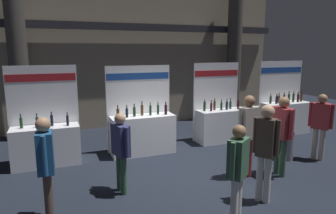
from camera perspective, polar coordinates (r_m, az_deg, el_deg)
ground_plane at (r=7.04m, az=5.06°, el=-12.25°), size 24.00×24.00×0.00m
hall_colonnade at (r=11.04m, az=-6.17°, el=12.94°), size 11.19×1.05×6.44m
exhibitor_booth_0 at (r=7.86m, az=-22.19°, el=-6.00°), size 1.63×0.66×2.39m
exhibitor_booth_1 at (r=8.11m, az=-4.92°, el=-4.53°), size 1.78×0.66×2.34m
exhibitor_booth_2 at (r=9.27m, az=9.84°, el=-2.81°), size 1.53×0.66×2.37m
exhibitor_booth_3 at (r=10.74m, az=21.29°, el=-1.39°), size 1.71×0.66×2.39m
trash_bin at (r=8.26m, az=21.64°, el=-6.88°), size 0.36×0.36×0.70m
visitor_0 at (r=8.38m, az=27.02°, el=-2.43°), size 0.40×0.50×1.69m
visitor_1 at (r=5.18m, az=-22.25°, el=-9.32°), size 0.26×0.55×1.73m
visitor_2 at (r=5.65m, az=18.07°, el=-7.01°), size 0.35×0.41×1.82m
visitor_3 at (r=5.84m, az=-8.98°, el=-7.38°), size 0.30×0.60×1.59m
visitor_4 at (r=6.98m, az=20.91°, el=-3.84°), size 0.26×0.57×1.77m
visitor_5 at (r=6.64m, az=15.01°, el=-4.03°), size 0.54×0.28×1.82m
visitor_6 at (r=4.91m, az=13.14°, el=-10.81°), size 0.46×0.41×1.62m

